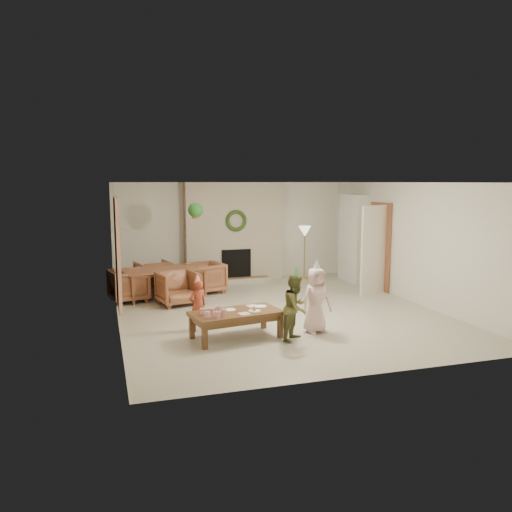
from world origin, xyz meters
name	(u,v)px	position (x,y,z in m)	size (l,w,h in m)	color
floor	(277,311)	(0.00, 0.00, 0.00)	(7.00, 7.00, 0.00)	#B7B29E
ceiling	(277,182)	(0.00, 0.00, 2.50)	(7.00, 7.00, 0.00)	white
wall_back	(232,231)	(0.00, 3.50, 1.25)	(7.00, 7.00, 0.00)	silver
wall_front	(368,282)	(0.00, -3.50, 1.25)	(7.00, 7.00, 0.00)	silver
wall_left	(116,254)	(-3.00, 0.00, 1.25)	(7.00, 7.00, 0.00)	silver
wall_right	(412,243)	(3.00, 0.00, 1.25)	(7.00, 7.00, 0.00)	silver
fireplace_mass	(234,232)	(0.00, 3.30, 1.25)	(2.50, 0.40, 2.50)	#552C16
fireplace_hearth	(238,280)	(0.00, 2.95, 0.06)	(1.60, 0.30, 0.12)	brown
fireplace_firebox	(236,264)	(0.00, 3.12, 0.45)	(0.75, 0.12, 0.75)	black
fireplace_wreath	(236,221)	(0.00, 3.07, 1.55)	(0.54, 0.54, 0.10)	#234018
floor_lamp_base	(304,278)	(1.81, 3.00, 0.01)	(0.26, 0.26, 0.03)	gold
floor_lamp_post	(304,254)	(1.81, 3.00, 0.64)	(0.03, 0.03, 1.24)	gold
floor_lamp_shade	(305,231)	(1.81, 3.00, 1.24)	(0.33, 0.33, 0.28)	beige
bookshelf_carcass	(353,238)	(2.84, 2.30, 1.10)	(0.30, 1.00, 2.20)	white
bookshelf_shelf_a	(352,264)	(2.82, 2.30, 0.45)	(0.30, 0.92, 0.03)	white
bookshelf_shelf_b	(352,248)	(2.82, 2.30, 0.85)	(0.30, 0.92, 0.03)	white
bookshelf_shelf_c	(352,232)	(2.82, 2.30, 1.25)	(0.30, 0.92, 0.03)	white
bookshelf_shelf_d	(353,216)	(2.82, 2.30, 1.65)	(0.30, 0.92, 0.03)	white
books_row_lower	(354,259)	(2.80, 2.15, 0.59)	(0.20, 0.40, 0.24)	maroon
books_row_mid	(351,242)	(2.80, 2.35, 0.99)	(0.20, 0.44, 0.24)	#2A4A9A
books_row_upper	(354,228)	(2.80, 2.20, 1.38)	(0.20, 0.36, 0.22)	#BA8228
door_frame	(380,247)	(2.96, 1.20, 1.02)	(0.05, 0.86, 2.04)	brown
door_leaf	(374,250)	(2.58, 0.82, 1.00)	(0.05, 0.80, 2.00)	beige
curtain_panel	(118,253)	(-2.96, 0.20, 1.25)	(0.06, 1.20, 2.00)	beige
dining_table	(165,283)	(-1.95, 1.86, 0.31)	(1.79, 1.00, 0.63)	brown
dining_chair_near	(177,288)	(-1.78, 1.10, 0.35)	(0.74, 0.76, 0.69)	brown
dining_chair_far	(153,276)	(-2.12, 2.63, 0.35)	(0.74, 0.76, 0.69)	brown
dining_chair_left	(129,285)	(-2.71, 1.70, 0.35)	(0.74, 0.76, 0.69)	brown
dining_chair_right	(206,278)	(-0.99, 2.08, 0.35)	(0.74, 0.76, 0.69)	brown
hanging_plant_cord	(195,199)	(-1.30, 1.50, 2.15)	(0.01, 0.01, 0.70)	tan
hanging_plant_pot	(196,216)	(-1.30, 1.50, 1.80)	(0.16, 0.16, 0.12)	brown
hanging_plant_foliage	(196,210)	(-1.30, 1.50, 1.92)	(0.32, 0.32, 0.32)	#1B511C
coffee_table_top	(236,313)	(-1.20, -1.44, 0.41)	(1.44, 0.72, 0.07)	brown
coffee_table_apron	(236,318)	(-1.20, -1.44, 0.33)	(1.33, 0.61, 0.09)	brown
coffee_leg_fl	(205,337)	(-1.79, -1.84, 0.19)	(0.08, 0.08, 0.38)	brown
coffee_leg_fr	(280,326)	(-0.51, -1.62, 0.19)	(0.08, 0.08, 0.38)	brown
coffee_leg_bl	(192,327)	(-1.89, -1.26, 0.19)	(0.08, 0.08, 0.38)	brown
coffee_leg_br	(264,318)	(-0.60, -1.04, 0.19)	(0.08, 0.08, 0.38)	brown
cup_a	(208,315)	(-1.72, -1.70, 0.49)	(0.08, 0.08, 0.10)	silver
cup_b	(202,312)	(-1.75, -1.48, 0.49)	(0.08, 0.08, 0.10)	silver
cup_c	(217,315)	(-1.58, -1.73, 0.49)	(0.08, 0.08, 0.10)	silver
cup_d	(212,311)	(-1.61, -1.51, 0.49)	(0.08, 0.08, 0.10)	silver
cup_e	(224,312)	(-1.44, -1.62, 0.49)	(0.08, 0.08, 0.10)	silver
cup_f	(219,309)	(-1.48, -1.40, 0.49)	(0.08, 0.08, 0.10)	silver
plate_a	(230,310)	(-1.28, -1.32, 0.45)	(0.20, 0.20, 0.01)	white
plate_b	(254,311)	(-0.91, -1.51, 0.45)	(0.20, 0.20, 0.01)	white
plate_c	(260,306)	(-0.73, -1.25, 0.45)	(0.20, 0.20, 0.01)	white
food_scoop	(254,308)	(-0.91, -1.51, 0.49)	(0.08, 0.08, 0.08)	tan
napkin_left	(244,314)	(-1.11, -1.63, 0.45)	(0.17, 0.17, 0.01)	#E6A9AB
napkin_right	(252,306)	(-0.85, -1.18, 0.45)	(0.17, 0.17, 0.01)	#E6A9AB
child_red	(198,306)	(-1.71, -0.85, 0.44)	(0.32, 0.21, 0.87)	#A03922
party_hat_red	(197,278)	(-1.71, -0.85, 0.91)	(0.12, 0.12, 0.17)	#FDCB54
child_plaid	(296,307)	(-0.31, -1.79, 0.53)	(0.52, 0.40, 1.06)	brown
party_hat_plaid	(296,272)	(-0.31, -1.79, 1.10)	(0.13, 0.13, 0.17)	#4CA044
child_pink	(316,300)	(0.17, -1.51, 0.55)	(0.54, 0.35, 1.10)	beige
party_hat_pink	(317,265)	(0.17, -1.51, 1.15)	(0.14, 0.14, 0.20)	#B3B3BA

